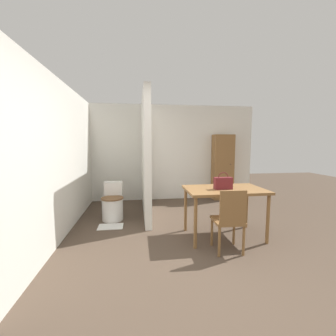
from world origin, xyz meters
TOP-DOWN VIEW (x-y plane):
  - ground_plane at (0.00, 0.00)m, footprint 16.00×16.00m
  - wall_back at (0.00, 3.67)m, footprint 4.82×0.12m
  - wall_left at (-1.97, 1.80)m, footprint 0.12×4.61m
  - partition_wall at (-0.56, 2.53)m, footprint 0.12×2.16m
  - dining_table at (0.63, 1.04)m, footprint 1.23×0.78m
  - wooden_chair at (0.50, 0.52)m, footprint 0.41×0.41m
  - toilet at (-1.23, 2.16)m, footprint 0.43×0.58m
  - handbag at (0.59, 1.00)m, footprint 0.28×0.10m
  - wooden_cabinet at (1.53, 3.43)m, footprint 0.53×0.35m
  - bath_mat at (-1.23, 1.72)m, footprint 0.44×0.30m

SIDE VIEW (x-z plane):
  - ground_plane at x=0.00m, z-range 0.00..0.00m
  - bath_mat at x=-1.23m, z-range 0.00..0.01m
  - toilet at x=-1.23m, z-range -0.06..0.65m
  - wooden_chair at x=0.50m, z-range 0.04..0.94m
  - dining_table at x=0.63m, z-range 0.31..1.11m
  - wooden_cabinet at x=1.53m, z-range 0.00..1.73m
  - handbag at x=0.59m, z-range 0.76..1.03m
  - wall_back at x=0.00m, z-range 0.00..2.50m
  - wall_left at x=-1.97m, z-range 0.00..2.50m
  - partition_wall at x=-0.56m, z-range 0.00..2.50m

